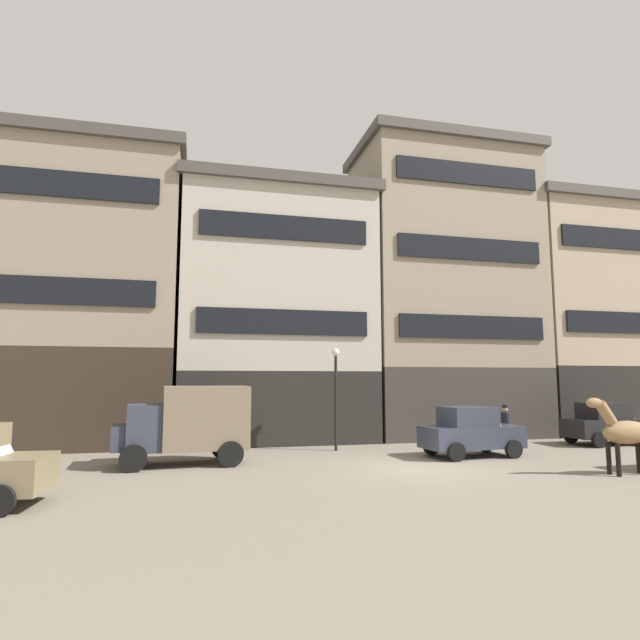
# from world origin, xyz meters

# --- Properties ---
(ground_plane) EXTENTS (120.00, 120.00, 0.00)m
(ground_plane) POSITION_xyz_m (0.00, 0.00, 0.00)
(ground_plane) COLOR slate
(building_far_left) EXTENTS (10.07, 6.05, 13.41)m
(building_far_left) POSITION_xyz_m (-12.75, 9.11, 6.74)
(building_far_left) COLOR #33281E
(building_far_left) RESTS_ON ground_plane
(building_center_left) EXTENTS (9.43, 6.05, 12.16)m
(building_center_left) POSITION_xyz_m (-3.35, 9.11, 6.12)
(building_center_left) COLOR black
(building_center_left) RESTS_ON ground_plane
(building_center_right) EXTENTS (9.47, 6.05, 15.34)m
(building_center_right) POSITION_xyz_m (5.75, 9.11, 7.71)
(building_center_right) COLOR #38332D
(building_center_right) RESTS_ON ground_plane
(building_far_right) EXTENTS (7.64, 6.05, 12.93)m
(building_far_right) POSITION_xyz_m (13.96, 9.11, 6.51)
(building_far_right) COLOR black
(building_far_right) RESTS_ON ground_plane
(draft_horse) EXTENTS (2.34, 0.62, 2.30)m
(draft_horse) POSITION_xyz_m (5.63, -2.38, 1.27)
(draft_horse) COLOR #937047
(draft_horse) RESTS_ON ground_plane
(delivery_truck_near) EXTENTS (4.47, 2.42, 2.62)m
(delivery_truck_near) POSITION_xyz_m (-7.27, 2.62, 1.42)
(delivery_truck_near) COLOR #333847
(delivery_truck_near) RESTS_ON ground_plane
(sedan_dark) EXTENTS (3.70, 1.86, 1.83)m
(sedan_dark) POSITION_xyz_m (10.64, 3.79, 0.91)
(sedan_dark) COLOR black
(sedan_dark) RESTS_ON ground_plane
(sedan_parked_curb) EXTENTS (3.81, 2.09, 1.83)m
(sedan_parked_curb) POSITION_xyz_m (2.97, 2.00, 0.91)
(sedan_parked_curb) COLOR #333847
(sedan_parked_curb) RESTS_ON ground_plane
(pedestrian_officer) EXTENTS (0.51, 0.51, 1.79)m
(pedestrian_officer) POSITION_xyz_m (5.64, 3.80, 0.98)
(pedestrian_officer) COLOR black
(pedestrian_officer) RESTS_ON ground_plane
(streetlamp_curbside) EXTENTS (0.32, 0.32, 4.12)m
(streetlamp_curbside) POSITION_xyz_m (-1.47, 4.76, 2.67)
(streetlamp_curbside) COLOR black
(streetlamp_curbside) RESTS_ON ground_plane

